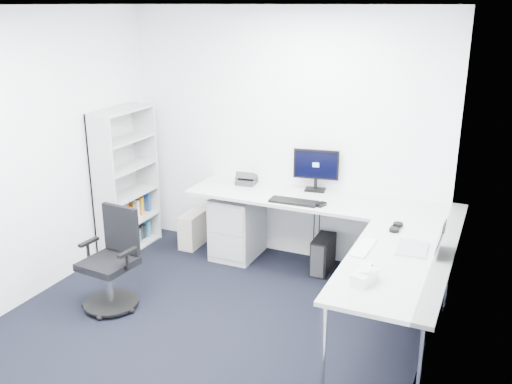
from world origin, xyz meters
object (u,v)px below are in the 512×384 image
at_px(monitor, 316,170).
at_px(laptop, 413,236).
at_px(l_desk, 307,249).
at_px(bookshelf, 126,181).
at_px(task_chair, 108,261).

height_order(monitor, laptop, monitor).
distance_m(l_desk, monitor, 0.88).
bearing_deg(laptop, monitor, 133.72).
bearing_deg(bookshelf, l_desk, -1.32).
xyz_separation_m(bookshelf, task_chair, (0.64, -1.20, -0.34)).
bearing_deg(laptop, task_chair, -169.92).
bearing_deg(task_chair, laptop, 18.43).
relative_size(l_desk, laptop, 8.07).
height_order(l_desk, task_chair, task_chair).
xyz_separation_m(bookshelf, laptop, (3.25, -0.59, 0.12)).
distance_m(bookshelf, task_chair, 1.40).
relative_size(monitor, laptop, 1.39).
bearing_deg(l_desk, task_chair, -143.23).
height_order(l_desk, bookshelf, bookshelf).
bearing_deg(monitor, bookshelf, -174.38).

